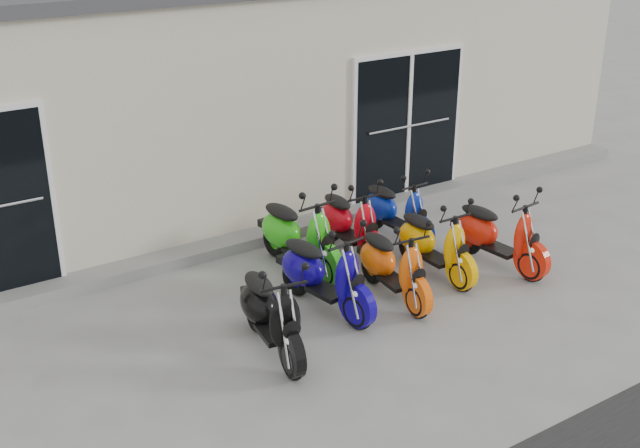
# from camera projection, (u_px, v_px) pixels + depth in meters

# --- Properties ---
(ground) EXTENTS (80.00, 80.00, 0.00)m
(ground) POSITION_uv_depth(u_px,v_px,m) (348.00, 299.00, 9.47)
(ground) COLOR gray
(ground) RESTS_ON ground
(building) EXTENTS (14.00, 6.00, 3.20)m
(building) POSITION_uv_depth(u_px,v_px,m) (162.00, 82.00, 12.85)
(building) COLOR beige
(building) RESTS_ON ground
(front_step) EXTENTS (14.00, 0.40, 0.15)m
(front_step) POSITION_uv_depth(u_px,v_px,m) (263.00, 236.00, 10.99)
(front_step) COLOR gray
(front_step) RESTS_ON ground
(door_left) EXTENTS (1.07, 0.08, 2.22)m
(door_left) POSITION_uv_depth(u_px,v_px,m) (7.00, 198.00, 9.03)
(door_left) COLOR black
(door_left) RESTS_ON front_step
(door_right) EXTENTS (2.02, 0.08, 2.22)m
(door_right) POSITION_uv_depth(u_px,v_px,m) (407.00, 121.00, 11.97)
(door_right) COLOR black
(door_right) RESTS_ON front_step
(scooter_front_black) EXTENTS (0.80, 1.64, 1.16)m
(scooter_front_black) POSITION_uv_depth(u_px,v_px,m) (271.00, 303.00, 8.17)
(scooter_front_black) COLOR black
(scooter_front_black) RESTS_ON ground
(scooter_front_blue) EXTENTS (0.80, 1.68, 1.19)m
(scooter_front_blue) POSITION_uv_depth(u_px,v_px,m) (324.00, 264.00, 8.99)
(scooter_front_blue) COLOR #0F0286
(scooter_front_blue) RESTS_ON ground
(scooter_front_orange_a) EXTENTS (0.67, 1.53, 1.10)m
(scooter_front_orange_a) POSITION_uv_depth(u_px,v_px,m) (394.00, 256.00, 9.27)
(scooter_front_orange_a) COLOR #FF5B0A
(scooter_front_orange_a) RESTS_ON ground
(scooter_front_orange_b) EXTENTS (0.56, 1.50, 1.11)m
(scooter_front_orange_b) POSITION_uv_depth(u_px,v_px,m) (435.00, 234.00, 9.84)
(scooter_front_orange_b) COLOR #F7AE00
(scooter_front_orange_b) RESTS_ON ground
(scooter_front_red) EXTENTS (0.71, 1.60, 1.15)m
(scooter_front_red) POSITION_uv_depth(u_px,v_px,m) (500.00, 225.00, 10.06)
(scooter_front_red) COLOR red
(scooter_front_red) RESTS_ON ground
(scooter_back_green) EXTENTS (0.74, 1.72, 1.24)m
(scooter_back_green) POSITION_uv_depth(u_px,v_px,m) (299.00, 226.00, 9.93)
(scooter_back_green) COLOR #2BC216
(scooter_back_green) RESTS_ON ground
(scooter_back_red) EXTENTS (0.65, 1.55, 1.12)m
(scooter_back_red) POSITION_uv_depth(u_px,v_px,m) (350.00, 214.00, 10.44)
(scooter_back_red) COLOR red
(scooter_back_red) RESTS_ON ground
(scooter_back_blue) EXTENTS (0.59, 1.48, 1.08)m
(scooter_back_blue) POSITION_uv_depth(u_px,v_px,m) (397.00, 202.00, 10.88)
(scooter_back_blue) COLOR #0A2295
(scooter_back_blue) RESTS_ON ground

